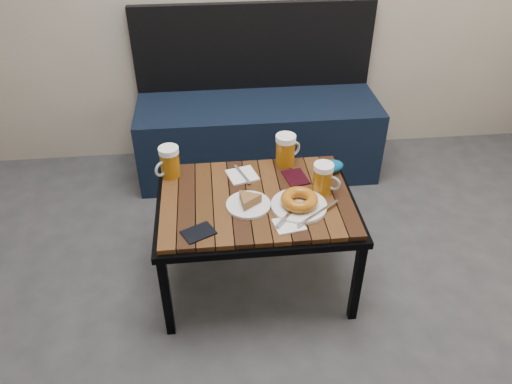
{
  "coord_description": "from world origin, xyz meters",
  "views": [
    {
      "loc": [
        -0.28,
        -0.86,
        1.73
      ],
      "look_at": [
        -0.1,
        0.81,
        0.5
      ],
      "focal_mm": 35.0,
      "sensor_mm": 36.0,
      "label": 1
    }
  ],
  "objects": [
    {
      "name": "knit_pouch",
      "position": [
        0.25,
        0.97,
        0.5
      ],
      "size": [
        0.14,
        0.11,
        0.05
      ],
      "primitive_type": "ellipsoid",
      "rotation": [
        0.0,
        0.0,
        0.31
      ],
      "color": "navy",
      "rests_on": "cafe_table"
    },
    {
      "name": "plate_pie",
      "position": [
        -0.14,
        0.75,
        0.49
      ],
      "size": [
        0.18,
        0.18,
        0.05
      ],
      "color": "white",
      "rests_on": "cafe_table"
    },
    {
      "name": "napkin_right",
      "position": [
        0.01,
        0.61,
        0.48
      ],
      "size": [
        0.13,
        0.12,
        0.01
      ],
      "rotation": [
        0.0,
        0.0,
        0.18
      ],
      "color": "white",
      "rests_on": "cafe_table"
    },
    {
      "name": "beer_mug_left",
      "position": [
        -0.47,
        1.01,
        0.54
      ],
      "size": [
        0.13,
        0.12,
        0.14
      ],
      "rotation": [
        0.0,
        0.0,
        3.89
      ],
      "color": "#99590C",
      "rests_on": "cafe_table"
    },
    {
      "name": "napkin_left",
      "position": [
        -0.15,
        0.97,
        0.48
      ],
      "size": [
        0.15,
        0.16,
        0.01
      ],
      "rotation": [
        0.0,
        0.0,
        0.26
      ],
      "color": "white",
      "rests_on": "cafe_table"
    },
    {
      "name": "passport_navy",
      "position": [
        -0.35,
        0.6,
        0.47
      ],
      "size": [
        0.15,
        0.13,
        0.01
      ],
      "primitive_type": "cube",
      "rotation": [
        0.0,
        0.0,
        -1.1
      ],
      "color": "black",
      "rests_on": "cafe_table"
    },
    {
      "name": "cafe_table",
      "position": [
        -0.1,
        0.81,
        0.43
      ],
      "size": [
        0.84,
        0.62,
        0.47
      ],
      "color": "black",
      "rests_on": "ground"
    },
    {
      "name": "plate_bagel",
      "position": [
        0.06,
        0.72,
        0.5
      ],
      "size": [
        0.28,
        0.26,
        0.06
      ],
      "color": "white",
      "rests_on": "cafe_table"
    },
    {
      "name": "passport_burgundy",
      "position": [
        0.09,
        0.93,
        0.48
      ],
      "size": [
        0.12,
        0.14,
        0.01
      ],
      "primitive_type": "cube",
      "rotation": [
        0.0,
        0.0,
        0.2
      ],
      "color": "black",
      "rests_on": "cafe_table"
    },
    {
      "name": "bench",
      "position": [
        0.01,
        1.76,
        0.27
      ],
      "size": [
        1.4,
        0.5,
        0.95
      ],
      "color": "black",
      "rests_on": "ground"
    },
    {
      "name": "beer_mug_right",
      "position": [
        0.18,
        0.82,
        0.54
      ],
      "size": [
        0.13,
        0.11,
        0.14
      ],
      "rotation": [
        0.0,
        0.0,
        -0.58
      ],
      "color": "#99590C",
      "rests_on": "cafe_table"
    },
    {
      "name": "beer_mug_centre",
      "position": [
        0.06,
        1.06,
        0.55
      ],
      "size": [
        0.14,
        0.12,
        0.15
      ],
      "rotation": [
        0.0,
        0.0,
        0.55
      ],
      "color": "#99590C",
      "rests_on": "cafe_table"
    }
  ]
}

